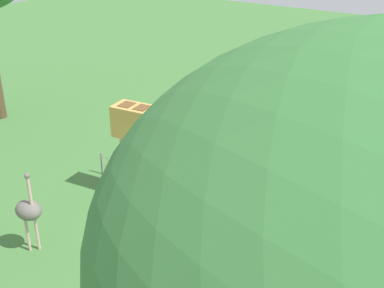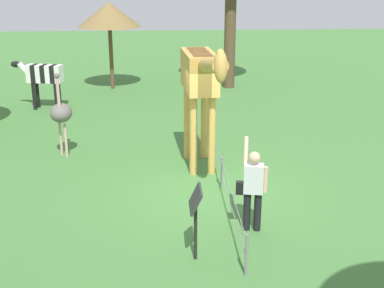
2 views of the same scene
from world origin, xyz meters
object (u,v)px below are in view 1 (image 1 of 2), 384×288
at_px(giraffe, 152,130).
at_px(info_sign, 281,221).
at_px(ostrich, 29,210).
at_px(visitor, 264,192).

relative_size(giraffe, info_sign, 2.78).
bearing_deg(giraffe, ostrich, -108.17).
bearing_deg(ostrich, info_sign, 30.75).
relative_size(ostrich, info_sign, 1.70).
xyz_separation_m(giraffe, ostrich, (-1.16, -3.53, -1.07)).
xyz_separation_m(visitor, info_sign, (0.98, -1.13, 0.05)).
relative_size(giraffe, visitor, 2.11).
xyz_separation_m(giraffe, visitor, (3.12, 0.73, -1.35)).
distance_m(visitor, ostrich, 6.04).
distance_m(giraffe, visitor, 3.48).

